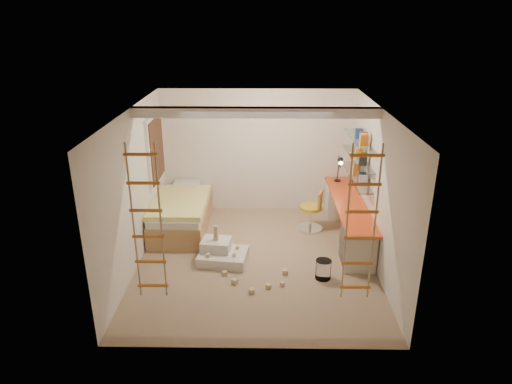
{
  "coord_description": "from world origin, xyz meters",
  "views": [
    {
      "loc": [
        0.11,
        -6.95,
        4.0
      ],
      "look_at": [
        0.0,
        0.3,
        1.15
      ],
      "focal_mm": 32.0,
      "sensor_mm": 36.0,
      "label": 1
    }
  ],
  "objects_px": {
    "play_platform": "(221,253)",
    "swivel_chair": "(312,216)",
    "desk": "(348,218)",
    "bed": "(182,213)"
  },
  "relations": [
    {
      "from": "desk",
      "to": "bed",
      "type": "relative_size",
      "value": 1.4
    },
    {
      "from": "desk",
      "to": "bed",
      "type": "height_order",
      "value": "desk"
    },
    {
      "from": "bed",
      "to": "play_platform",
      "type": "bearing_deg",
      "value": -54.84
    },
    {
      "from": "desk",
      "to": "play_platform",
      "type": "xyz_separation_m",
      "value": [
        -2.31,
        -0.89,
        -0.26
      ]
    },
    {
      "from": "desk",
      "to": "bed",
      "type": "bearing_deg",
      "value": 173.51
    },
    {
      "from": "bed",
      "to": "swivel_chair",
      "type": "bearing_deg",
      "value": -0.76
    },
    {
      "from": "bed",
      "to": "desk",
      "type": "bearing_deg",
      "value": -6.49
    },
    {
      "from": "bed",
      "to": "play_platform",
      "type": "distance_m",
      "value": 1.55
    },
    {
      "from": "swivel_chair",
      "to": "play_platform",
      "type": "bearing_deg",
      "value": -143.87
    },
    {
      "from": "play_platform",
      "to": "swivel_chair",
      "type": "bearing_deg",
      "value": 36.13
    }
  ]
}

